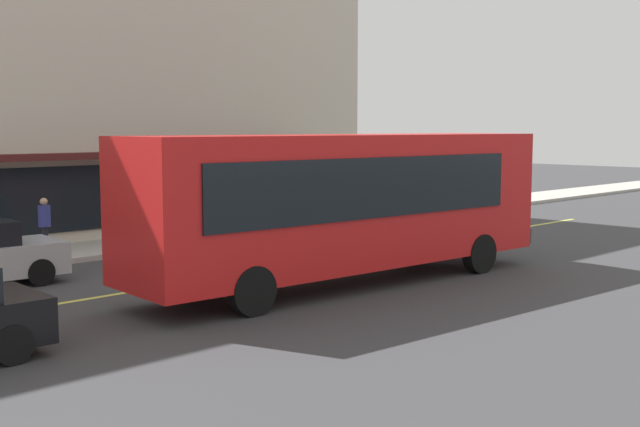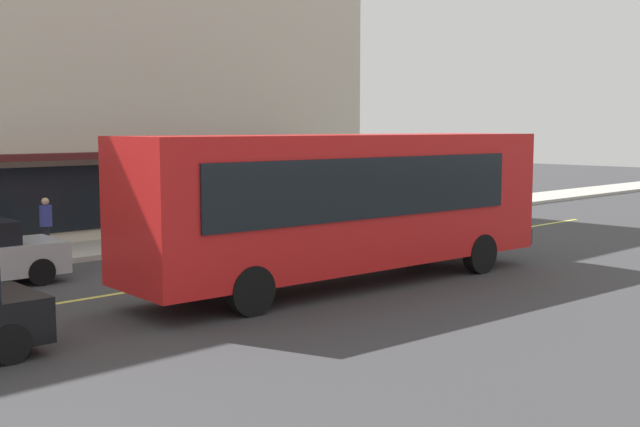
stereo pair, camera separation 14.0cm
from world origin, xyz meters
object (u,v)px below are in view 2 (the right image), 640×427
Objects in this scene: bus at (348,200)px; pedestrian_by_curb at (234,201)px; traffic_light at (341,158)px; pedestrian_waiting at (46,220)px; car_maroon at (237,225)px.

bus is 9.64m from pedestrian_by_curb.
traffic_light is 11.38m from pedestrian_waiting.
pedestrian_waiting is 7.03m from pedestrian_by_curb.
pedestrian_waiting is (-4.85, 2.43, 0.34)m from car_maroon.
bus is 11.13m from traffic_light.
bus is at bearing -134.67° from traffic_light.
traffic_light is 6.94m from car_maroon.
pedestrian_by_curb is at bearing 53.74° from car_maroon.
traffic_light reaches higher than pedestrian_by_curb.
pedestrian_waiting is at bearing -175.78° from pedestrian_by_curb.
pedestrian_waiting is (-3.46, 8.41, -0.91)m from bus.
bus reaches higher than traffic_light.
pedestrian_by_curb reaches higher than car_maroon.
pedestrian_waiting is at bearing 153.43° from car_maroon.
car_maroon is at bearing 76.94° from bus.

